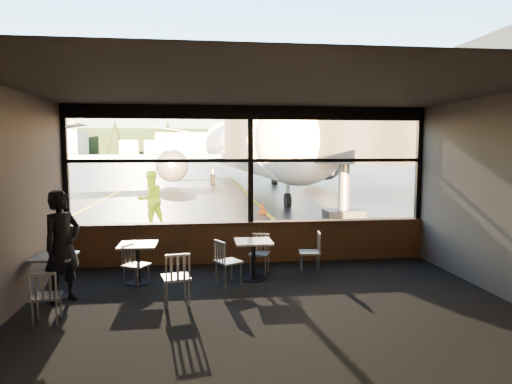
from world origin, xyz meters
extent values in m
plane|color=black|center=(0.00, 120.00, 0.00)|extent=(520.00, 520.00, 0.00)
cube|color=black|center=(0.00, -3.00, 0.01)|extent=(8.00, 6.00, 0.01)
cube|color=#38332D|center=(0.00, -3.00, 3.50)|extent=(8.00, 6.00, 0.04)
cube|color=#524842|center=(-4.00, -3.00, 1.75)|extent=(0.04, 6.00, 3.50)
cube|color=#524842|center=(4.00, -3.00, 1.75)|extent=(0.04, 6.00, 3.50)
cube|color=#524842|center=(0.00, -6.00, 1.75)|extent=(8.00, 0.04, 3.50)
cube|color=#56311A|center=(0.00, 0.00, 0.45)|extent=(8.00, 0.28, 0.90)
cube|color=black|center=(0.00, 0.00, 3.35)|extent=(8.00, 0.18, 0.30)
cube|color=black|center=(-3.95, 0.00, 2.20)|extent=(0.12, 0.12, 2.60)
cube|color=black|center=(0.00, 0.00, 2.20)|extent=(0.12, 0.12, 2.60)
cube|color=black|center=(3.95, 0.00, 2.20)|extent=(0.12, 0.12, 2.60)
cube|color=black|center=(0.00, 0.00, 2.30)|extent=(8.00, 0.10, 0.08)
imported|color=black|center=(-3.39, -2.31, 0.94)|extent=(0.77, 0.82, 1.89)
imported|color=#BFF219|center=(-2.71, 4.80, 0.93)|extent=(1.15, 1.09, 1.87)
cone|color=#E23F07|center=(1.31, 7.57, 0.24)|extent=(0.35, 0.35, 0.49)
cylinder|color=silver|center=(-30.00, 182.00, 3.00)|extent=(8.00, 8.00, 6.00)
cylinder|color=silver|center=(-20.00, 182.00, 3.00)|extent=(8.00, 8.00, 6.00)
cylinder|color=silver|center=(-10.00, 182.00, 3.00)|extent=(8.00, 8.00, 6.00)
cube|color=black|center=(0.00, 210.00, 6.00)|extent=(360.00, 3.00, 12.00)
camera|label=1|loc=(-1.11, -10.08, 2.56)|focal=32.00mm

